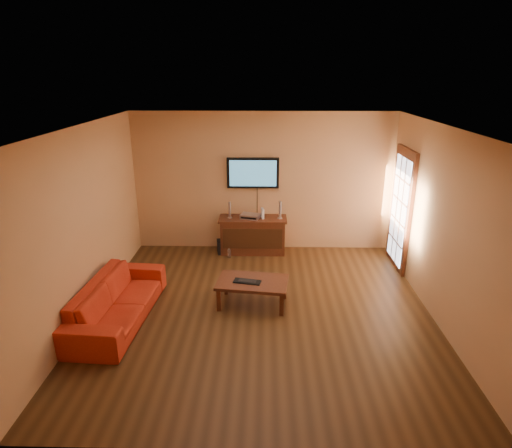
{
  "coord_description": "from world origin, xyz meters",
  "views": [
    {
      "loc": [
        0.05,
        -5.58,
        3.38
      ],
      "look_at": [
        -0.09,
        0.8,
        1.1
      ],
      "focal_mm": 30.0,
      "sensor_mm": 36.0,
      "label": 1
    }
  ],
  "objects_px": {
    "speaker_right": "(280,211)",
    "media_console": "(253,235)",
    "av_receiver": "(250,216)",
    "keyboard": "(247,281)",
    "bottle": "(229,253)",
    "game_console": "(263,213)",
    "speaker_left": "(230,211)",
    "television": "(253,173)",
    "sofa": "(117,294)",
    "subwoofer": "(224,246)",
    "coffee_table": "(252,284)"
  },
  "relations": [
    {
      "from": "coffee_table",
      "to": "subwoofer",
      "type": "height_order",
      "value": "coffee_table"
    },
    {
      "from": "speaker_left",
      "to": "speaker_right",
      "type": "xyz_separation_m",
      "value": [
        0.97,
        -0.02,
        0.01
      ]
    },
    {
      "from": "television",
      "to": "av_receiver",
      "type": "relative_size",
      "value": 2.81
    },
    {
      "from": "av_receiver",
      "to": "keyboard",
      "type": "distance_m",
      "value": 2.09
    },
    {
      "from": "coffee_table",
      "to": "speaker_right",
      "type": "distance_m",
      "value": 2.14
    },
    {
      "from": "coffee_table",
      "to": "av_receiver",
      "type": "distance_m",
      "value": 2.07
    },
    {
      "from": "media_console",
      "to": "coffee_table",
      "type": "relative_size",
      "value": 1.16
    },
    {
      "from": "television",
      "to": "media_console",
      "type": "bearing_deg",
      "value": -90.0
    },
    {
      "from": "sofa",
      "to": "speaker_right",
      "type": "height_order",
      "value": "speaker_right"
    },
    {
      "from": "subwoofer",
      "to": "bottle",
      "type": "distance_m",
      "value": 0.27
    },
    {
      "from": "media_console",
      "to": "keyboard",
      "type": "xyz_separation_m",
      "value": [
        -0.02,
        -2.08,
        0.05
      ]
    },
    {
      "from": "speaker_right",
      "to": "game_console",
      "type": "height_order",
      "value": "speaker_right"
    },
    {
      "from": "television",
      "to": "subwoofer",
      "type": "bearing_deg",
      "value": -154.76
    },
    {
      "from": "media_console",
      "to": "speaker_right",
      "type": "relative_size",
      "value": 3.82
    },
    {
      "from": "speaker_right",
      "to": "media_console",
      "type": "bearing_deg",
      "value": 177.88
    },
    {
      "from": "speaker_left",
      "to": "game_console",
      "type": "distance_m",
      "value": 0.64
    },
    {
      "from": "av_receiver",
      "to": "keyboard",
      "type": "bearing_deg",
      "value": -74.22
    },
    {
      "from": "av_receiver",
      "to": "subwoofer",
      "type": "bearing_deg",
      "value": -159.64
    },
    {
      "from": "keyboard",
      "to": "speaker_right",
      "type": "bearing_deg",
      "value": 75.09
    },
    {
      "from": "media_console",
      "to": "bottle",
      "type": "xyz_separation_m",
      "value": [
        -0.45,
        -0.29,
        -0.27
      ]
    },
    {
      "from": "game_console",
      "to": "speaker_right",
      "type": "bearing_deg",
      "value": -15.36
    },
    {
      "from": "bottle",
      "to": "television",
      "type": "bearing_deg",
      "value": 48.2
    },
    {
      "from": "speaker_left",
      "to": "av_receiver",
      "type": "xyz_separation_m",
      "value": [
        0.4,
        -0.01,
        -0.11
      ]
    },
    {
      "from": "media_console",
      "to": "speaker_left",
      "type": "relative_size",
      "value": 4.07
    },
    {
      "from": "speaker_left",
      "to": "media_console",
      "type": "bearing_deg",
      "value": 0.31
    },
    {
      "from": "game_console",
      "to": "coffee_table",
      "type": "bearing_deg",
      "value": -106.48
    },
    {
      "from": "speaker_right",
      "to": "av_receiver",
      "type": "bearing_deg",
      "value": 179.1
    },
    {
      "from": "av_receiver",
      "to": "game_console",
      "type": "relative_size",
      "value": 1.82
    },
    {
      "from": "media_console",
      "to": "bottle",
      "type": "height_order",
      "value": "media_console"
    },
    {
      "from": "game_console",
      "to": "bottle",
      "type": "bearing_deg",
      "value": -168.35
    },
    {
      "from": "television",
      "to": "coffee_table",
      "type": "height_order",
      "value": "television"
    },
    {
      "from": "bottle",
      "to": "keyboard",
      "type": "relative_size",
      "value": 0.43
    },
    {
      "from": "bottle",
      "to": "keyboard",
      "type": "xyz_separation_m",
      "value": [
        0.43,
        -1.78,
        0.32
      ]
    },
    {
      "from": "av_receiver",
      "to": "keyboard",
      "type": "xyz_separation_m",
      "value": [
        0.02,
        -2.07,
        -0.34
      ]
    },
    {
      "from": "sofa",
      "to": "bottle",
      "type": "distance_m",
      "value": 2.64
    },
    {
      "from": "game_console",
      "to": "keyboard",
      "type": "bearing_deg",
      "value": -108.53
    },
    {
      "from": "coffee_table",
      "to": "game_console",
      "type": "bearing_deg",
      "value": 86.18
    },
    {
      "from": "game_console",
      "to": "media_console",
      "type": "bearing_deg",
      "value": 166.25
    },
    {
      "from": "coffee_table",
      "to": "sofa",
      "type": "height_order",
      "value": "sofa"
    },
    {
      "from": "television",
      "to": "sofa",
      "type": "xyz_separation_m",
      "value": [
        -1.86,
        -2.71,
        -1.15
      ]
    },
    {
      "from": "television",
      "to": "speaker_left",
      "type": "xyz_separation_m",
      "value": [
        -0.44,
        -0.21,
        -0.69
      ]
    },
    {
      "from": "television",
      "to": "av_receiver",
      "type": "bearing_deg",
      "value": -102.22
    },
    {
      "from": "av_receiver",
      "to": "coffee_table",
      "type": "bearing_deg",
      "value": -72.02
    },
    {
      "from": "speaker_right",
      "to": "keyboard",
      "type": "distance_m",
      "value": 2.18
    },
    {
      "from": "speaker_right",
      "to": "subwoofer",
      "type": "height_order",
      "value": "speaker_right"
    },
    {
      "from": "game_console",
      "to": "subwoofer",
      "type": "height_order",
      "value": "game_console"
    },
    {
      "from": "television",
      "to": "sofa",
      "type": "distance_m",
      "value": 3.48
    },
    {
      "from": "media_console",
      "to": "television",
      "type": "relative_size",
      "value": 1.31
    },
    {
      "from": "television",
      "to": "bottle",
      "type": "bearing_deg",
      "value": -131.8
    },
    {
      "from": "media_console",
      "to": "game_console",
      "type": "xyz_separation_m",
      "value": [
        0.19,
        -0.0,
        0.45
      ]
    }
  ]
}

